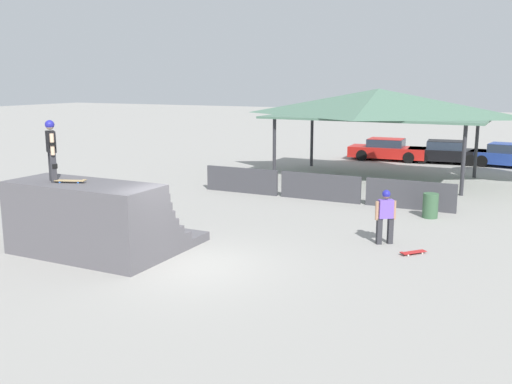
# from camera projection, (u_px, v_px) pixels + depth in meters

# --- Properties ---
(ground_plane) EXTENTS (160.00, 160.00, 0.00)m
(ground_plane) POSITION_uv_depth(u_px,v_px,m) (186.00, 266.00, 14.53)
(ground_plane) COLOR gray
(quarter_pipe_ramp) EXTENTS (4.31, 3.66, 1.99)m
(quarter_pipe_ramp) POSITION_uv_depth(u_px,v_px,m) (95.00, 222.00, 15.50)
(quarter_pipe_ramp) COLOR #565459
(quarter_pipe_ramp) RESTS_ON ground
(skater_on_deck) EXTENTS (0.64, 0.54, 1.63)m
(skater_on_deck) POSITION_uv_depth(u_px,v_px,m) (51.00, 146.00, 15.02)
(skater_on_deck) COLOR #2D2D33
(skater_on_deck) RESTS_ON quarter_pipe_ramp
(skateboard_on_deck) EXTENTS (0.84, 0.47, 0.09)m
(skateboard_on_deck) POSITION_uv_depth(u_px,v_px,m) (71.00, 181.00, 14.98)
(skateboard_on_deck) COLOR blue
(skateboard_on_deck) RESTS_ON quarter_pipe_ramp
(bystander_walking) EXTENTS (0.56, 0.44, 1.59)m
(bystander_walking) POSITION_uv_depth(u_px,v_px,m) (386.00, 212.00, 16.29)
(bystander_walking) COLOR #2D2D33
(bystander_walking) RESTS_ON ground
(skateboard_on_ground) EXTENTS (0.65, 0.72, 0.09)m
(skateboard_on_ground) POSITION_uv_depth(u_px,v_px,m) (413.00, 252.00, 15.46)
(skateboard_on_ground) COLOR silver
(skateboard_on_ground) RESTS_ON ground
(barrier_fence) EXTENTS (10.25, 0.12, 1.05)m
(barrier_fence) POSITION_uv_depth(u_px,v_px,m) (320.00, 187.00, 22.34)
(barrier_fence) COLOR #3D3D42
(barrier_fence) RESTS_ON ground
(pavilion_shelter) EXTENTS (9.93, 5.77, 4.26)m
(pavilion_shelter) POSITION_uv_depth(u_px,v_px,m) (378.00, 104.00, 26.68)
(pavilion_shelter) COLOR #2D2D33
(pavilion_shelter) RESTS_ON ground
(trash_bin) EXTENTS (0.52, 0.52, 0.85)m
(trash_bin) POSITION_uv_depth(u_px,v_px,m) (430.00, 206.00, 19.51)
(trash_bin) COLOR #385B3D
(trash_bin) RESTS_ON ground
(parked_car_red) EXTENTS (4.50, 1.99, 1.27)m
(parked_car_red) POSITION_uv_depth(u_px,v_px,m) (387.00, 150.00, 33.57)
(parked_car_red) COLOR red
(parked_car_red) RESTS_ON ground
(parked_car_black) EXTENTS (4.37, 2.20, 1.27)m
(parked_car_black) POSITION_uv_depth(u_px,v_px,m) (446.00, 152.00, 32.42)
(parked_car_black) COLOR black
(parked_car_black) RESTS_ON ground
(parked_car_blue) EXTENTS (4.26, 2.19, 1.27)m
(parked_car_blue) POSITION_uv_depth(u_px,v_px,m) (509.00, 156.00, 30.90)
(parked_car_blue) COLOR navy
(parked_car_blue) RESTS_ON ground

